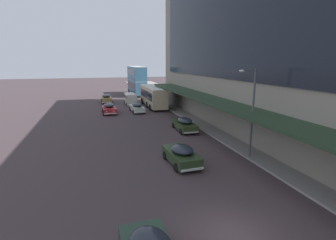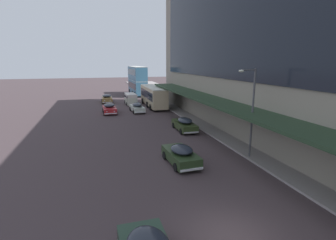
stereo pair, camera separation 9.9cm
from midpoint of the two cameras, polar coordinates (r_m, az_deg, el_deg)
The scene contains 10 objects.
ground at distance 13.13m, azimuth 13.55°, elevation -23.55°, with size 240.00×240.00×0.00m, color #3F3335.
transit_bus_kerbside_front at distance 61.73m, azimuth -6.67°, elevation 8.72°, with size 3.02×11.04×6.48m.
transit_bus_kerbside_rear at distance 45.21m, azimuth -3.16°, elevation 5.40°, with size 2.72×11.17×3.42m.
sedan_trailing_near at distance 29.54m, azimuth 3.70°, elevation -0.91°, with size 1.88×4.74×1.51m.
sedan_oncoming_front at distance 40.61m, azimuth -6.66°, elevation 2.74°, with size 1.94×4.67×1.45m.
sedan_lead_mid at distance 40.28m, azimuth -12.55°, elevation 2.46°, with size 2.02×4.34×1.47m.
sedan_far_back at distance 50.85m, azimuth -13.10°, elevation 4.56°, with size 1.99×4.45×1.54m.
sedan_second_mid at distance 20.09m, azimuth 2.97°, elevation -7.53°, with size 2.10×4.41×1.50m.
vw_van at distance 48.05m, azimuth -8.09°, elevation 4.70°, with size 1.97×4.58×1.96m.
street_lamp at distance 21.31m, azimuth 17.74°, elevation 2.73°, with size 1.50×0.28×7.00m.
Camera 2 is at (-5.45, -9.13, 7.69)m, focal length 28.00 mm.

